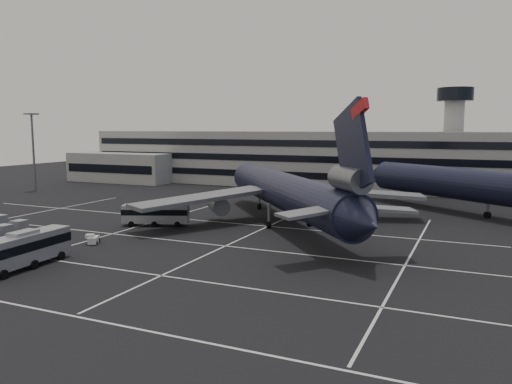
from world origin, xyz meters
TOP-DOWN VIEW (x-y plane):
  - ground at (0.00, 0.00)m, footprint 260.00×260.00m
  - lane_markings at (0.95, 0.72)m, footprint 90.00×55.62m
  - terminal at (-2.95, 71.14)m, footprint 125.00×26.00m
  - hills at (17.99, 170.00)m, footprint 352.00×180.00m
  - lightpole_left at (-55.00, 35.00)m, footprint 2.40×2.40m
  - trijet_main at (14.22, 19.83)m, footprint 41.16×48.09m
  - trijet_far at (43.24, 38.73)m, footprint 49.32×39.75m
  - bus_near at (-2.92, -13.56)m, footprint 3.38×11.46m
  - bus_far at (-3.90, 11.50)m, footprint 10.18×5.99m
  - tug_b at (-4.10, -1.86)m, footprint 2.04×2.34m

SIDE VIEW (x-z plane):
  - hills at x=17.99m, z-range -34.07..9.93m
  - ground at x=0.00m, z-range 0.00..0.00m
  - lane_markings at x=0.95m, z-range 0.00..0.01m
  - tug_b at x=-4.10m, z-range -0.07..1.22m
  - bus_far at x=-3.90m, z-range 0.17..3.71m
  - bus_near at x=-2.92m, z-range 0.19..4.18m
  - trijet_main at x=14.22m, z-range -3.79..14.29m
  - trijet_far at x=43.24m, z-range -3.61..14.47m
  - terminal at x=-2.95m, z-range -5.07..18.93m
  - lightpole_left at x=-55.00m, z-range 2.68..20.95m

